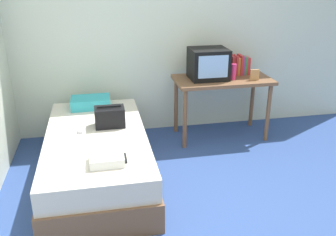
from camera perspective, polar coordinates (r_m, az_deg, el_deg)
ground_plane at (r=3.37m, az=7.70°, el=-14.44°), size 8.00×8.00×0.00m
wall_back at (r=4.69m, az=0.56°, el=13.64°), size 5.20×0.10×2.60m
bed at (r=3.80m, az=-10.82°, el=-5.79°), size 1.00×2.00×0.49m
desk at (r=4.56m, az=8.36°, el=4.93°), size 1.16×0.60×0.76m
tv at (r=4.44m, az=6.25°, el=8.33°), size 0.44×0.39×0.36m
water_bottle at (r=4.47m, az=10.06°, el=7.06°), size 0.07×0.07×0.19m
book_row at (r=4.71m, az=10.97°, el=8.04°), size 0.23×0.16×0.24m
picture_frame at (r=4.50m, az=13.23°, el=6.51°), size 0.11×0.02×0.13m
pillow at (r=4.38m, az=-11.86°, el=2.37°), size 0.45×0.29×0.12m
handbag at (r=3.81m, az=-8.98°, el=0.19°), size 0.30×0.20×0.22m
magazine at (r=3.36m, az=-13.18°, el=-5.05°), size 0.21×0.29×0.01m
remote_dark at (r=3.17m, az=-6.82°, el=-6.18°), size 0.04×0.16×0.02m
remote_silver at (r=3.78m, az=-13.43°, el=-1.83°), size 0.04×0.14×0.02m
folded_towel at (r=3.11m, az=-9.41°, el=-6.33°), size 0.28×0.22×0.08m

